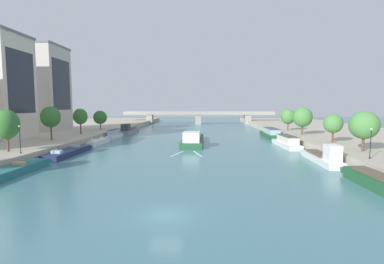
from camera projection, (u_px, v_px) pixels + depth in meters
The scene contains 26 objects.
ground_plane at pixel (166, 216), 22.74m from camera, with size 400.00×400.00×0.00m, color teal.
quay_left at pixel (47, 134), 79.19m from camera, with size 36.00×170.00×1.68m, color #B2A893.
quay_right at pixel (348, 135), 75.54m from camera, with size 36.00×170.00×1.68m, color #B2A893.
barge_midriver at pixel (193, 139), 65.39m from camera, with size 4.75×21.88×3.27m.
wake_behind_barge at pixel (188, 154), 51.76m from camera, with size 5.60×5.89×0.03m.
moored_boat_left_near at pixel (1, 175), 33.91m from camera, with size 3.18×16.93×2.14m.
moored_boat_left_gap_after at pixel (69, 152), 50.35m from camera, with size 2.89×14.13×2.09m.
moored_boat_left_lone at pixel (99, 142), 64.51m from camera, with size 2.00×10.18×2.12m.
moored_boat_left_far at pixel (114, 134), 76.18m from camera, with size 1.84×10.18×2.40m.
moored_boat_left_end at pixel (129, 130), 89.85m from camera, with size 3.60×15.73×3.20m.
moored_boat_right_far at pixel (380, 181), 29.23m from camera, with size 2.00×12.10×3.19m.
moored_boat_right_lone at pixel (323, 157), 43.48m from camera, with size 2.82×13.36×3.26m.
moored_boat_right_near at pixel (287, 142), 60.34m from camera, with size 3.11×13.55×2.45m.
moored_boat_right_end at pixel (271, 134), 77.19m from camera, with size 3.11×15.72×2.67m.
tree_left_far at pixel (7, 124), 43.47m from camera, with size 3.58×3.58×6.46m.
tree_left_third at pixel (51, 117), 57.57m from camera, with size 3.83×3.83×6.87m.
tree_left_past_mid at pixel (80, 117), 70.69m from camera, with size 3.45×3.45×6.29m.
tree_left_nearest at pixel (100, 117), 84.20m from camera, with size 3.91×3.91×5.52m.
tree_right_far at pixel (364, 125), 43.74m from camera, with size 4.32×4.32×6.22m.
tree_right_third at pixel (333, 124), 54.32m from camera, with size 3.53×3.53×5.44m.
tree_right_by_lamp at pixel (303, 117), 68.33m from camera, with size 4.51×4.51×6.61m.
tree_right_end_of_row at pixel (288, 117), 80.53m from camera, with size 3.96×3.96×5.97m.
lamppost_left_bank at pixel (20, 138), 42.05m from camera, with size 0.28×0.28×4.14m.
lamppost_right_bank at pixel (371, 142), 37.72m from camera, with size 0.28×0.28×4.10m.
building_left_middle at pixel (43, 88), 80.81m from camera, with size 11.08×12.48×23.80m.
bridge_far at pixel (198, 116), 133.18m from camera, with size 69.68×4.40×5.90m.
Camera 1 is at (3.05, -21.90, 8.75)m, focal length 26.73 mm.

